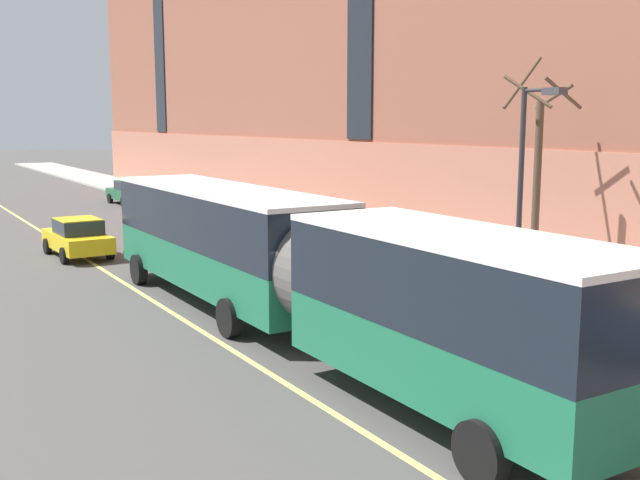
{
  "coord_description": "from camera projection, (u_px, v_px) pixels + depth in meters",
  "views": [
    {
      "loc": [
        -8.71,
        -15.7,
        5.39
      ],
      "look_at": [
        2.88,
        3.46,
        1.8
      ],
      "focal_mm": 42.0,
      "sensor_mm": 36.0,
      "label": 1
    }
  ],
  "objects": [
    {
      "name": "taxi_cab",
      "position": [
        78.0,
        237.0,
        29.76
      ],
      "size": [
        2.08,
        4.27,
        1.56
      ],
      "color": "yellow",
      "rests_on": "ground"
    },
    {
      "name": "sidewalk",
      "position": [
        482.0,
        276.0,
        25.74
      ],
      "size": [
        4.4,
        160.0,
        0.15
      ],
      "primitive_type": "cube",
      "color": "#ADA89E",
      "rests_on": "ground"
    },
    {
      "name": "city_bus",
      "position": [
        291.0,
        259.0,
        18.43
      ],
      "size": [
        2.94,
        19.67,
        3.46
      ],
      "color": "#1E704C",
      "rests_on": "ground"
    },
    {
      "name": "ground_plane",
      "position": [
        293.0,
        340.0,
        18.57
      ],
      "size": [
        260.0,
        260.0,
        0.0
      ],
      "primitive_type": "plane",
      "color": "#4C4947"
    },
    {
      "name": "parked_car_navy_3",
      "position": [
        425.0,
        271.0,
        23.06
      ],
      "size": [
        2.11,
        4.67,
        1.56
      ],
      "color": "navy",
      "rests_on": "ground"
    },
    {
      "name": "parked_car_red_2",
      "position": [
        271.0,
        230.0,
        31.81
      ],
      "size": [
        1.96,
        4.68,
        1.56
      ],
      "color": "#B21E19",
      "rests_on": "ground"
    },
    {
      "name": "parked_car_white_6",
      "position": [
        189.0,
        208.0,
        39.93
      ],
      "size": [
        2.05,
        4.85,
        1.56
      ],
      "color": "silver",
      "rests_on": "ground"
    },
    {
      "name": "lane_centerline",
      "position": [
        186.0,
        321.0,
        20.26
      ],
      "size": [
        0.16,
        140.0,
        0.01
      ],
      "primitive_type": "cube",
      "color": "#E0D66B",
      "rests_on": "ground"
    },
    {
      "name": "street_tree_mid_block",
      "position": [
        537.0,
        176.0,
        23.0
      ],
      "size": [
        1.89,
        1.82,
        7.22
      ],
      "color": "brown",
      "rests_on": "sidewalk"
    },
    {
      "name": "parked_car_green_4",
      "position": [
        129.0,
        192.0,
        48.45
      ],
      "size": [
        2.03,
        4.39,
        1.56
      ],
      "color": "#23603D",
      "rests_on": "ground"
    },
    {
      "name": "street_lamp",
      "position": [
        528.0,
        170.0,
        21.43
      ],
      "size": [
        0.36,
        1.48,
        6.17
      ],
      "color": "#2D2D30",
      "rests_on": "sidewalk"
    }
  ]
}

